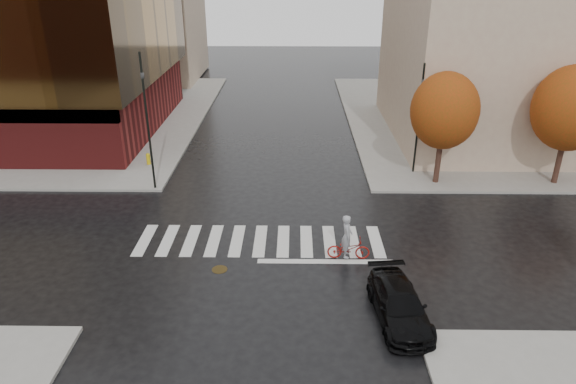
# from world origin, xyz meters

# --- Properties ---
(ground) EXTENTS (120.00, 120.00, 0.00)m
(ground) POSITION_xyz_m (0.00, 0.00, 0.00)
(ground) COLOR black
(ground) RESTS_ON ground
(sidewalk_nw) EXTENTS (30.00, 30.00, 0.15)m
(sidewalk_nw) POSITION_xyz_m (-21.00, 21.00, 0.07)
(sidewalk_nw) COLOR gray
(sidewalk_nw) RESTS_ON ground
(sidewalk_ne) EXTENTS (30.00, 30.00, 0.15)m
(sidewalk_ne) POSITION_xyz_m (21.00, 21.00, 0.07)
(sidewalk_ne) COLOR gray
(sidewalk_ne) RESTS_ON ground
(crosswalk) EXTENTS (12.00, 3.00, 0.01)m
(crosswalk) POSITION_xyz_m (0.00, 0.50, 0.01)
(crosswalk) COLOR silver
(crosswalk) RESTS_ON ground
(building_ne_tan) EXTENTS (16.00, 16.00, 18.00)m
(building_ne_tan) POSITION_xyz_m (17.00, 17.00, 9.15)
(building_ne_tan) COLOR tan
(building_ne_tan) RESTS_ON sidewalk_ne
(tree_ne_a) EXTENTS (3.80, 3.80, 6.50)m
(tree_ne_a) POSITION_xyz_m (10.00, 7.40, 4.46)
(tree_ne_a) COLOR #301C15
(tree_ne_a) RESTS_ON sidewalk_ne
(tree_ne_b) EXTENTS (4.20, 4.20, 6.89)m
(tree_ne_b) POSITION_xyz_m (17.00, 7.40, 4.62)
(tree_ne_b) COLOR #301C15
(tree_ne_b) RESTS_ON sidewalk_ne
(sedan) EXTENTS (2.16, 4.45, 1.25)m
(sedan) POSITION_xyz_m (5.50, -5.20, 0.62)
(sedan) COLOR black
(sedan) RESTS_ON ground
(cyclist) EXTENTS (1.90, 0.75, 2.14)m
(cyclist) POSITION_xyz_m (4.00, -1.00, 0.73)
(cyclist) COLOR maroon
(cyclist) RESTS_ON ground
(traffic_light_nw) EXTENTS (0.23, 0.21, 7.69)m
(traffic_light_nw) POSITION_xyz_m (-6.44, 6.30, 4.57)
(traffic_light_nw) COLOR black
(traffic_light_nw) RESTS_ON sidewalk_nw
(traffic_light_ne) EXTENTS (0.17, 0.19, 6.66)m
(traffic_light_ne) POSITION_xyz_m (9.00, 9.00, 3.88)
(traffic_light_ne) COLOR black
(traffic_light_ne) RESTS_ON sidewalk_ne
(fire_hydrant) EXTENTS (0.27, 0.27, 0.75)m
(fire_hydrant) POSITION_xyz_m (-7.78, 10.00, 0.56)
(fire_hydrant) COLOR gold
(fire_hydrant) RESTS_ON sidewalk_nw
(manhole) EXTENTS (0.75, 0.75, 0.01)m
(manhole) POSITION_xyz_m (-1.59, -2.00, 0.01)
(manhole) COLOR #473819
(manhole) RESTS_ON ground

